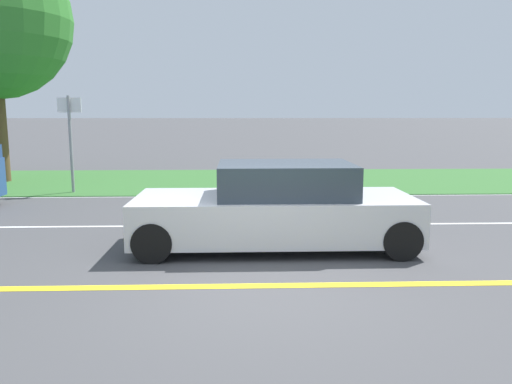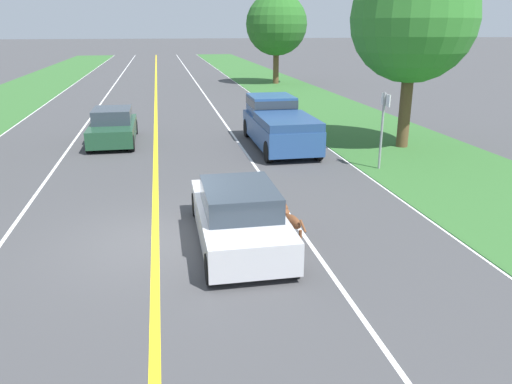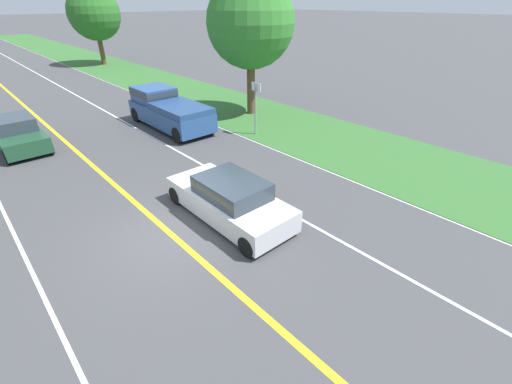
% 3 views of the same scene
% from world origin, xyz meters
% --- Properties ---
extents(ground_plane, '(400.00, 400.00, 0.00)m').
position_xyz_m(ground_plane, '(0.00, 0.00, 0.00)').
color(ground_plane, '#424244').
extents(centre_divider_line, '(0.18, 160.00, 0.01)m').
position_xyz_m(centre_divider_line, '(0.00, 0.00, 0.00)').
color(centre_divider_line, yellow).
rests_on(centre_divider_line, ground).
extents(lane_edge_line_right, '(0.14, 160.00, 0.01)m').
position_xyz_m(lane_edge_line_right, '(7.00, 0.00, 0.00)').
color(lane_edge_line_right, white).
rests_on(lane_edge_line_right, ground).
extents(lane_dash_same_dir, '(0.10, 160.00, 0.01)m').
position_xyz_m(lane_dash_same_dir, '(3.50, 0.00, 0.00)').
color(lane_dash_same_dir, white).
rests_on(lane_dash_same_dir, ground).
extents(lane_dash_oncoming, '(0.10, 160.00, 0.01)m').
position_xyz_m(lane_dash_oncoming, '(-3.50, 0.00, 0.00)').
color(lane_dash_oncoming, white).
rests_on(lane_dash_oncoming, ground).
extents(grass_verge_right, '(6.00, 160.00, 0.03)m').
position_xyz_m(grass_verge_right, '(10.00, 0.00, 0.01)').
color(grass_verge_right, '#33662D').
rests_on(grass_verge_right, ground).
extents(ego_car, '(1.88, 4.53, 1.40)m').
position_xyz_m(ego_car, '(1.91, -0.36, 0.65)').
color(ego_car, silver).
rests_on(ego_car, ground).
extents(dog, '(0.46, 1.14, 0.86)m').
position_xyz_m(dog, '(3.07, -0.58, 0.54)').
color(dog, brown).
rests_on(dog, ground).
extents(pickup_truck, '(2.13, 5.68, 1.91)m').
position_xyz_m(pickup_truck, '(5.03, 9.02, 0.97)').
color(pickup_truck, '#284C84').
rests_on(pickup_truck, ground).
extents(oncoming_car, '(1.86, 4.26, 1.44)m').
position_xyz_m(oncoming_car, '(-1.75, 10.95, 0.67)').
color(oncoming_car, '#1E472D').
rests_on(oncoming_car, ground).
extents(roadside_tree_right_near, '(4.84, 4.84, 7.45)m').
position_xyz_m(roadside_tree_right_near, '(10.02, 7.83, 5.01)').
color(roadside_tree_right_near, brown).
rests_on(roadside_tree_right_near, ground).
extents(roadside_tree_right_far, '(5.13, 5.13, 7.48)m').
position_xyz_m(roadside_tree_right_far, '(10.22, 32.05, 4.90)').
color(roadside_tree_right_far, brown).
rests_on(roadside_tree_right_far, ground).
extents(street_sign, '(0.11, 0.64, 2.66)m').
position_xyz_m(street_sign, '(7.71, 4.85, 1.67)').
color(street_sign, gray).
rests_on(street_sign, ground).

